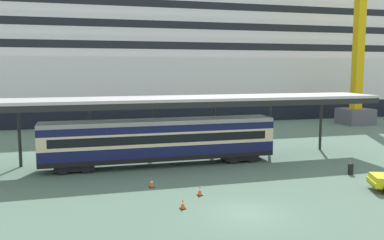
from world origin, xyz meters
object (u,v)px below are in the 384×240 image
Objects in this scene: train_carriage at (160,140)px; traffic_cone_far at (152,183)px; cruise_ship at (65,56)px; quay_bollard at (351,168)px; dockside_crane at (364,3)px; traffic_cone_mid at (183,204)px; traffic_cone_near at (200,191)px.

train_carriage reaches higher than traffic_cone_far.
cruise_ship reaches higher than quay_bollard.
dockside_crane is 59.06× the size of quay_bollard.
cruise_ship reaches higher than traffic_cone_mid.
dockside_crane is at bearing 28.68° from train_carriage.
cruise_ship is 54.17m from quay_bollard.
traffic_cone_mid is 0.63× the size of quay_bollard.
dockside_crane reaches higher than cruise_ship.
train_carriage is 0.36× the size of dockside_crane.
quay_bollard is at bearing 16.19° from traffic_cone_mid.
train_carriage is 7.10m from traffic_cone_far.
traffic_cone_far reaches higher than traffic_cone_mid.
quay_bollard is (16.22, -0.67, 0.16)m from traffic_cone_far.
dockside_crane reaches higher than train_carriage.
dockside_crane is at bearing 39.77° from traffic_cone_near.
traffic_cone_far is at bearing 135.56° from traffic_cone_near.
train_carriage is at bearing 153.18° from quay_bollard.
traffic_cone_far is at bearing -106.65° from train_carriage.
cruise_ship is 48.89m from traffic_cone_far.
traffic_cone_far is (-1.03, 5.07, 0.06)m from traffic_cone_mid.
train_carriage is 16.08m from quay_bollard.
dockside_crane is (35.13, 19.22, 16.05)m from train_carriage.
traffic_cone_near is 3.94m from traffic_cone_far.
traffic_cone_mid is 15.82m from quay_bollard.
traffic_cone_near is 2.92m from traffic_cone_mid.
traffic_cone_near is (0.86, -9.31, -1.97)m from train_carriage.
train_carriage is at bearing -77.87° from cruise_ship.
cruise_ship is 53.97m from traffic_cone_mid.
quay_bollard is (14.27, -7.21, -1.78)m from train_carriage.
cruise_ship is at bearing 115.64° from quay_bollard.
train_carriage reaches higher than quay_bollard.
dockside_crane is at bearing 51.71° from quay_bollard.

